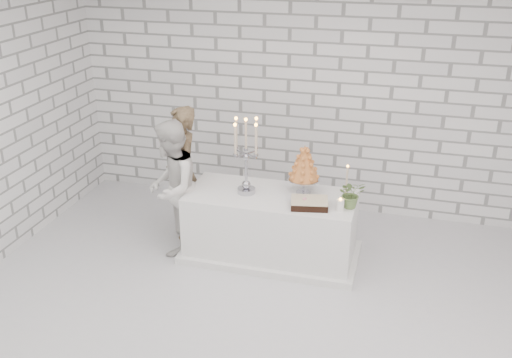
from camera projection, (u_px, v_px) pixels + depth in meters
name	position (u px, v px, depth m)	size (l,w,h in m)	color
ground	(259.00, 316.00, 5.49)	(6.00, 5.00, 0.01)	silver
wall_back	(313.00, 94.00, 7.09)	(6.00, 0.01, 3.00)	white
cake_table	(271.00, 226.00, 6.35)	(1.80, 0.80, 0.75)	white
groom	(183.00, 173.00, 6.67)	(0.57, 0.37, 1.56)	#4C3B29
bride	(172.00, 188.00, 6.34)	(0.74, 0.57, 1.52)	silver
candelabra	(246.00, 156.00, 6.08)	(0.34, 0.34, 0.84)	#A2A1AC
croquembouche	(304.00, 169.00, 6.14)	(0.35, 0.35, 0.54)	#B66227
chocolate_cake	(309.00, 203.00, 5.92)	(0.37, 0.27, 0.08)	black
pillar_candle	(340.00, 205.00, 5.83)	(0.08, 0.08, 0.12)	white
extra_taper	(347.00, 181.00, 6.14)	(0.06, 0.06, 0.32)	beige
flowers	(351.00, 194.00, 5.87)	(0.27, 0.23, 0.30)	#3C6437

